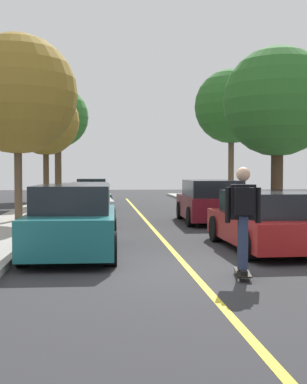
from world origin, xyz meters
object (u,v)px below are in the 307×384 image
Objects in this scene: parked_car_left_farthest at (92,190)px; street_tree_right_nearest at (278,102)px; parked_car_right_nearest at (268,221)px; street_tree_left_far at (58,117)px; street_tree_right_near at (231,107)px; street_tree_left_nearest at (17,94)px; parked_car_left_far at (89,196)px; fire_hydrant at (288,216)px; parked_car_left_near at (85,204)px; street_tree_left_near at (46,122)px; parked_car_left_nearest at (73,221)px; skateboard at (242,272)px; parked_car_right_near at (211,202)px; skateboarder at (243,212)px.

street_tree_right_nearest reaches higher than parked_car_left_farthest.
parked_car_left_farthest is 1.05× the size of parked_car_right_nearest.
street_tree_left_far is at bearing 129.13° from parked_car_left_farthest.
street_tree_left_nearest is at bearing -146.84° from street_tree_right_near.
parked_car_left_far is 6.42× the size of fire_hydrant.
parked_car_left_near is 9.05m from street_tree_left_near.
street_tree_left_far reaches higher than parked_car_left_nearest.
parked_car_left_farthest is 13.21m from street_tree_left_nearest.
parked_car_left_far is 15.61m from skateboard.
street_tree_left_near is at bearing 104.90° from parked_car_left_near.
street_tree_left_near reaches higher than skateboard.
street_tree_right_nearest is at bearing -46.95° from parked_car_left_far.
street_tree_right_nearest is (6.42, 5.78, 3.34)m from parked_car_left_nearest.
street_tree_right_nearest is at bearing 69.00° from parked_car_right_nearest.
parked_car_right_near is at bearing 90.02° from parked_car_right_nearest.
street_tree_right_near is at bearing 76.40° from skateboard.
street_tree_left_nearest is (-2.14, 6.32, 3.56)m from parked_car_left_nearest.
street_tree_left_far is (-2.14, 2.64, 4.45)m from parked_car_left_farthest.
parked_car_right_near is at bearing 81.18° from skateboard.
parked_car_right_nearest is (4.28, -12.46, 0.02)m from parked_car_left_far.
street_tree_right_nearest reaches higher than parked_car_right_nearest.
street_tree_left_nearest reaches higher than parked_car_left_far.
street_tree_right_near is (2.15, 5.66, 3.95)m from parked_car_right_near.
street_tree_right_near is at bearing 33.16° from street_tree_left_nearest.
parked_car_right_nearest reaches higher than skateboard.
parked_car_right_nearest reaches higher than fire_hydrant.
street_tree_left_far is 25.18m from skateboard.
street_tree_right_nearest is (2.15, -0.47, 3.32)m from parked_car_right_near.
parked_car_right_nearest is 0.67× the size of street_tree_right_near.
parked_car_left_far is 0.72× the size of street_tree_right_near.
skateboard is (5.03, -17.32, -4.08)m from street_tree_left_near.
street_tree_left_near is 14.55m from fire_hydrant.
street_tree_right_near is 9.87m from fire_hydrant.
parked_car_left_near reaches higher than parked_car_right_nearest.
street_tree_right_near is (2.14, 11.72, 4.02)m from parked_car_right_nearest.
street_tree_right_near is (6.42, -6.93, 4.02)m from parked_car_left_farthest.
street_tree_left_nearest is 15.18m from street_tree_left_far.
street_tree_left_near is 9.00m from street_tree_right_near.
parked_car_left_near is at bearing 90.00° from parked_car_left_nearest.
fire_hydrant is (1.50, 2.81, -0.16)m from parked_car_right_nearest.
street_tree_left_nearest is 1.07× the size of street_tree_left_near.
parked_car_right_near is at bearing 114.83° from fire_hydrant.
fire_hydrant is 0.41× the size of skateboarder.
parked_car_right_nearest is 0.73× the size of street_tree_right_nearest.
parked_car_right_near is (-0.00, 6.05, 0.07)m from parked_car_right_nearest.
street_tree_left_far is 7.98× the size of skateboard.
street_tree_right_nearest is 6.17m from street_tree_right_near.
street_tree_left_nearest is (-6.42, 0.07, 3.54)m from parked_car_right_near.
parked_car_right_near is 7.23m from street_tree_right_near.
street_tree_right_nearest reaches higher than street_tree_left_near.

